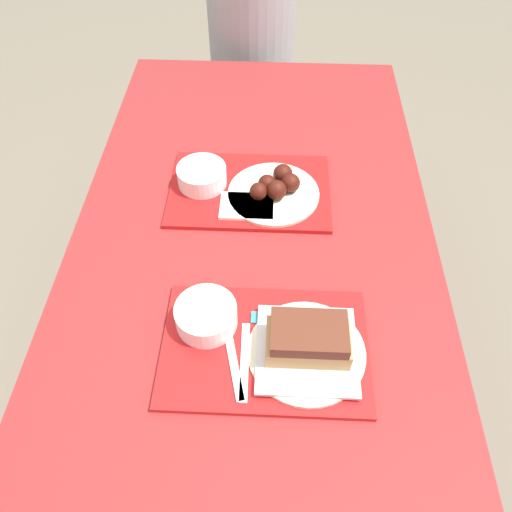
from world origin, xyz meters
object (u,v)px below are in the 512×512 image
bowl_coleslaw_near (206,315)px  bowl_coleslaw_far (202,175)px  tray_far (250,190)px  person_seated_across (252,32)px  brisket_sandwich_plate (307,344)px  wings_plate_far (275,188)px  tray_near (265,347)px

bowl_coleslaw_near → bowl_coleslaw_far: size_ratio=1.00×
tray_far → person_seated_across: 0.88m
brisket_sandwich_plate → tray_far: bearing=106.2°
brisket_sandwich_plate → wings_plate_far: 0.46m
tray_far → person_seated_across: bearing=92.5°
brisket_sandwich_plate → wings_plate_far: brisket_sandwich_plate is taller
tray_far → brisket_sandwich_plate: (0.14, -0.47, 0.04)m
wings_plate_far → person_seated_across: person_seated_across is taller
tray_near → person_seated_across: 1.34m
tray_near → bowl_coleslaw_near: size_ratio=3.26×
tray_near → person_seated_across: bearing=94.0°
tray_far → bowl_coleslaw_near: 0.42m
bowl_coleslaw_near → brisket_sandwich_plate: size_ratio=0.54×
brisket_sandwich_plate → tray_near: bearing=171.9°
tray_near → bowl_coleslaw_near: bearing=157.8°
brisket_sandwich_plate → person_seated_across: (-0.18, 1.35, -0.05)m
tray_far → person_seated_across: person_seated_across is taller
brisket_sandwich_plate → person_seated_across: person_seated_across is taller
brisket_sandwich_plate → wings_plate_far: (-0.07, 0.46, -0.01)m
tray_far → wings_plate_far: bearing=-14.2°
tray_far → wings_plate_far: size_ratio=1.77×
tray_near → brisket_sandwich_plate: brisket_sandwich_plate is taller
wings_plate_far → bowl_coleslaw_near: bearing=-108.6°
bowl_coleslaw_far → person_seated_across: person_seated_across is taller
brisket_sandwich_plate → person_seated_across: 1.36m
person_seated_across → tray_far: bearing=-87.5°
tray_near → person_seated_across: person_seated_across is taller
brisket_sandwich_plate → bowl_coleslaw_far: (-0.26, 0.49, -0.01)m
tray_far → bowl_coleslaw_near: bowl_coleslaw_near is taller
tray_far → person_seated_across: (-0.04, 0.88, -0.01)m
tray_near → bowl_coleslaw_far: (-0.18, 0.48, 0.03)m
bowl_coleslaw_near → wings_plate_far: 0.42m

